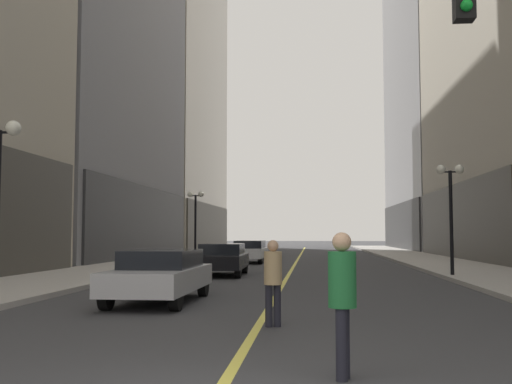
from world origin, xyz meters
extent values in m
plane|color=#38383A|center=(0.00, 35.00, 0.00)|extent=(200.00, 200.00, 0.00)
cube|color=#ADA8A0|center=(-8.25, 35.00, 0.07)|extent=(4.50, 78.00, 0.15)
cube|color=#ADA8A0|center=(8.25, 35.00, 0.07)|extent=(4.50, 78.00, 0.15)
cube|color=#E5D64C|center=(0.00, 35.00, 0.00)|extent=(0.16, 70.00, 0.01)
cube|color=#2C2C2E|center=(-10.60, 34.50, 2.50)|extent=(0.50, 22.80, 5.00)
cube|color=#B7AD99|center=(-16.91, 60.00, 21.64)|extent=(12.82, 26.00, 43.27)
cube|color=#403C35|center=(-10.60, 60.00, 2.50)|extent=(0.50, 24.70, 5.00)
cube|color=#403C35|center=(10.60, 34.50, 2.50)|extent=(0.50, 22.80, 5.00)
cube|color=#2C2C2E|center=(10.60, 60.00, 2.50)|extent=(0.50, 24.70, 5.00)
cube|color=#B7B7BC|center=(-2.83, 9.15, 0.59)|extent=(1.89, 4.58, 0.55)
cube|color=black|center=(-2.83, 9.38, 1.07)|extent=(1.65, 2.57, 0.50)
cylinder|color=black|center=(-2.04, 7.54, 0.32)|extent=(0.23, 0.64, 0.64)
cylinder|color=black|center=(-3.65, 7.56, 0.32)|extent=(0.23, 0.64, 0.64)
cylinder|color=black|center=(-2.01, 10.74, 0.32)|extent=(0.23, 0.64, 0.64)
cylinder|color=black|center=(-3.63, 10.76, 0.32)|extent=(0.23, 0.64, 0.64)
cube|color=black|center=(-2.75, 18.85, 0.59)|extent=(2.00, 4.28, 0.55)
cube|color=black|center=(-2.76, 19.06, 1.07)|extent=(1.73, 2.41, 0.50)
cylinder|color=black|center=(-1.88, 17.39, 0.32)|extent=(0.23, 0.64, 0.64)
cylinder|color=black|center=(-3.55, 17.35, 0.32)|extent=(0.23, 0.64, 0.64)
cylinder|color=black|center=(-1.95, 20.35, 0.32)|extent=(0.23, 0.64, 0.64)
cylinder|color=black|center=(-3.62, 20.31, 0.32)|extent=(0.23, 0.64, 0.64)
cube|color=silver|center=(-2.74, 29.57, 0.59)|extent=(1.92, 4.53, 0.55)
cube|color=black|center=(-2.73, 29.80, 1.07)|extent=(1.67, 2.55, 0.50)
cylinder|color=black|center=(-1.96, 27.98, 0.32)|extent=(0.23, 0.64, 0.64)
cylinder|color=black|center=(-3.57, 28.01, 0.32)|extent=(0.23, 0.64, 0.64)
cylinder|color=black|center=(-1.91, 31.14, 0.32)|extent=(0.23, 0.64, 0.64)
cylinder|color=black|center=(-3.52, 31.16, 0.32)|extent=(0.23, 0.64, 0.64)
cylinder|color=black|center=(1.41, 1.70, 0.43)|extent=(0.14, 0.14, 0.85)
cylinder|color=black|center=(1.37, 1.54, 0.43)|extent=(0.14, 0.14, 0.85)
cylinder|color=#1E6633|center=(1.39, 1.62, 1.19)|extent=(0.41, 0.41, 0.67)
sphere|color=tan|center=(1.39, 1.62, 1.64)|extent=(0.23, 0.23, 0.23)
cylinder|color=black|center=(0.36, 5.57, 0.39)|extent=(0.14, 0.14, 0.78)
cylinder|color=black|center=(0.21, 5.52, 0.39)|extent=(0.14, 0.14, 0.78)
cylinder|color=tan|center=(0.29, 5.54, 1.10)|extent=(0.42, 0.42, 0.62)
sphere|color=tan|center=(0.29, 5.54, 1.51)|extent=(0.21, 0.21, 0.21)
sphere|color=green|center=(3.20, 2.65, 4.92)|extent=(0.17, 0.17, 0.17)
sphere|color=white|center=(-6.05, 7.69, 4.25)|extent=(0.36, 0.36, 0.36)
cylinder|color=black|center=(-6.40, 31.44, 2.10)|extent=(0.14, 0.14, 4.20)
cylinder|color=black|center=(-6.40, 31.44, 4.15)|extent=(0.80, 0.06, 0.06)
sphere|color=white|center=(-6.75, 31.44, 4.25)|extent=(0.36, 0.36, 0.36)
sphere|color=white|center=(-6.05, 31.44, 4.25)|extent=(0.36, 0.36, 0.36)
cylinder|color=black|center=(6.40, 18.02, 2.10)|extent=(0.14, 0.14, 4.20)
cylinder|color=black|center=(6.40, 18.02, 4.15)|extent=(0.80, 0.06, 0.06)
sphere|color=white|center=(6.05, 18.02, 4.25)|extent=(0.36, 0.36, 0.36)
sphere|color=white|center=(6.75, 18.02, 4.25)|extent=(0.36, 0.36, 0.36)
camera|label=1|loc=(1.04, -5.65, 1.74)|focal=41.56mm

